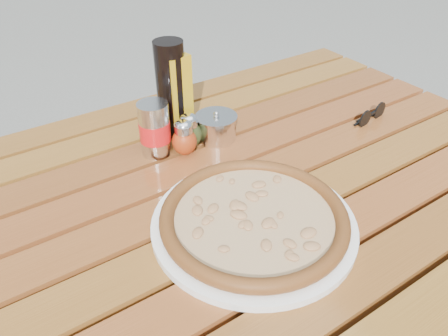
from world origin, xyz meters
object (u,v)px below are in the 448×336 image
oregano_shaker (189,131)px  dark_bottle (171,89)px  parmesan_tin (216,127)px  table (229,214)px  sunglasses (371,115)px  soda_can (155,129)px  olive_oil_cruet (176,94)px  plate (254,224)px  pepper_shaker (184,138)px  pizza (254,217)px

oregano_shaker → dark_bottle: (0.00, 0.07, 0.07)m
parmesan_tin → table: bearing=-114.7°
table → dark_bottle: (0.01, 0.24, 0.19)m
table → sunglasses: 0.45m
soda_can → dark_bottle: bearing=37.0°
parmesan_tin → olive_oil_cruet: bearing=126.8°
parmesan_tin → sunglasses: parmesan_tin is taller
plate → dark_bottle: size_ratio=1.64×
parmesan_tin → plate: bearing=-110.6°
pepper_shaker → soda_can: 0.07m
plate → olive_oil_cruet: size_ratio=1.71×
pizza → sunglasses: 0.49m
olive_oil_cruet → table: bearing=-94.1°
oregano_shaker → parmesan_tin: bearing=-4.8°
plate → sunglasses: sunglasses is taller
plate → pizza: (0.00, 0.00, 0.02)m
pepper_shaker → soda_can: (-0.05, 0.04, 0.02)m
soda_can → sunglasses: size_ratio=1.09×
plate → soda_can: bearing=96.2°
olive_oil_cruet → pepper_shaker: bearing=-110.3°
dark_bottle → pepper_shaker: bearing=-104.4°
oregano_shaker → parmesan_tin: (0.07, -0.01, -0.01)m
plate → olive_oil_cruet: 0.38m
soda_can → pepper_shaker: bearing=-35.9°
pepper_shaker → dark_bottle: dark_bottle is taller
oregano_shaker → parmesan_tin: oregano_shaker is taller
table → pizza: 0.16m
plate → parmesan_tin: parmesan_tin is taller
oregano_shaker → plate: bearing=-97.8°
pizza → oregano_shaker: (0.04, 0.29, 0.02)m
pizza → sunglasses: bearing=16.9°
pizza → parmesan_tin: parmesan_tin is taller
plate → parmesan_tin: (0.11, 0.29, 0.02)m
olive_oil_cruet → oregano_shaker: bearing=-98.0°
table → parmesan_tin: (0.07, 0.16, 0.11)m
table → dark_bottle: 0.31m
pepper_shaker → table: bearing=-84.0°
plate → pizza: size_ratio=0.85×
olive_oil_cruet → pizza: bearing=-97.8°
plate → soda_can: soda_can is taller
oregano_shaker → pizza: bearing=-97.8°
pizza → olive_oil_cruet: 0.37m
table → plate: size_ratio=3.89×
pizza → oregano_shaker: bearing=82.2°
oregano_shaker → olive_oil_cruet: olive_oil_cruet is taller
soda_can → olive_oil_cruet: size_ratio=0.57×
dark_bottle → parmesan_tin: bearing=-50.1°
dark_bottle → sunglasses: 0.49m
table → soda_can: bearing=109.5°
dark_bottle → olive_oil_cruet: bearing=-18.7°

